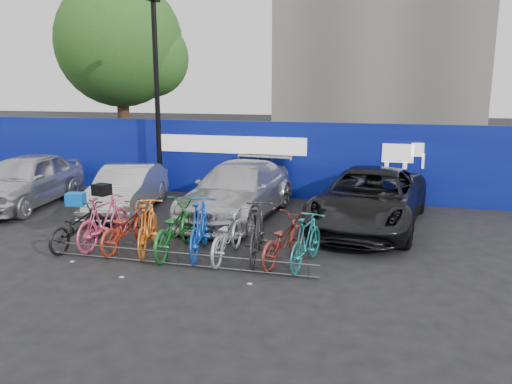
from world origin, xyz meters
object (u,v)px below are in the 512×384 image
(car_2, at_px, (238,191))
(bike_8, at_px, (283,239))
(bike_rack, at_px, (178,259))
(car_1, at_px, (127,189))
(lamppost, at_px, (157,93))
(car_0, at_px, (25,180))
(bike_2, at_px, (126,227))
(bike_4, at_px, (174,228))
(bike_0, at_px, (78,226))
(bike_9, at_px, (306,241))
(bike_6, at_px, (227,235))
(bike_3, at_px, (148,226))
(car_3, at_px, (370,198))
(bike_7, at_px, (257,232))
(tree, at_px, (125,46))
(bike_1, at_px, (104,221))
(bike_5, at_px, (200,227))

(car_2, relative_size, bike_8, 2.71)
(bike_rack, xyz_separation_m, car_1, (-3.14, 3.73, 0.49))
(lamppost, relative_size, bike_rack, 1.09)
(car_0, bearing_deg, bike_2, -37.71)
(bike_2, bearing_deg, car_0, -25.63)
(bike_rack, xyz_separation_m, bike_4, (-0.40, 0.75, 0.39))
(bike_0, height_order, bike_9, bike_9)
(bike_6, height_order, bike_9, bike_9)
(lamppost, xyz_separation_m, bike_3, (2.21, -5.31, -2.71))
(car_3, relative_size, bike_7, 2.66)
(lamppost, bearing_deg, bike_2, -72.53)
(bike_8, bearing_deg, car_3, -102.57)
(car_0, distance_m, car_1, 3.26)
(bike_6, height_order, bike_8, bike_6)
(tree, height_order, car_0, tree)
(tree, xyz_separation_m, car_2, (6.82, -6.70, -4.34))
(tree, xyz_separation_m, bike_6, (7.55, -9.94, -4.57))
(tree, xyz_separation_m, lamppost, (3.57, -4.66, -1.80))
(bike_1, height_order, bike_6, bike_1)
(bike_6, distance_m, bike_8, 1.18)
(car_2, bearing_deg, bike_9, -49.39)
(car_0, xyz_separation_m, bike_0, (3.76, -3.00, -0.30))
(car_3, bearing_deg, bike_9, -100.66)
(bike_0, relative_size, bike_5, 0.90)
(car_3, bearing_deg, car_1, -170.74)
(bike_rack, relative_size, car_3, 1.07)
(bike_6, bearing_deg, bike_5, -3.46)
(bike_0, distance_m, bike_5, 2.82)
(bike_rack, bearing_deg, bike_3, 144.99)
(bike_3, bearing_deg, bike_8, 166.60)
(bike_0, distance_m, bike_7, 4.04)
(bike_7, bearing_deg, bike_5, -4.79)
(car_3, distance_m, bike_2, 5.97)
(bike_0, bearing_deg, bike_2, -166.00)
(bike_rack, distance_m, bike_1, 2.28)
(bike_5, distance_m, bike_6, 0.61)
(car_0, xyz_separation_m, bike_8, (8.34, -2.84, -0.29))
(car_1, height_order, car_3, car_3)
(car_1, relative_size, bike_8, 2.13)
(car_0, height_order, car_2, car_0)
(bike_9, bearing_deg, bike_5, 7.64)
(bike_rack, bearing_deg, car_3, 47.81)
(car_1, height_order, bike_7, car_1)
(bike_8, bearing_deg, tree, -34.47)
(lamppost, distance_m, car_2, 4.60)
(bike_6, height_order, bike_7, bike_7)
(car_0, height_order, bike_2, car_0)
(bike_0, bearing_deg, bike_9, -173.68)
(lamppost, relative_size, car_1, 1.55)
(bike_6, bearing_deg, lamppost, -52.77)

